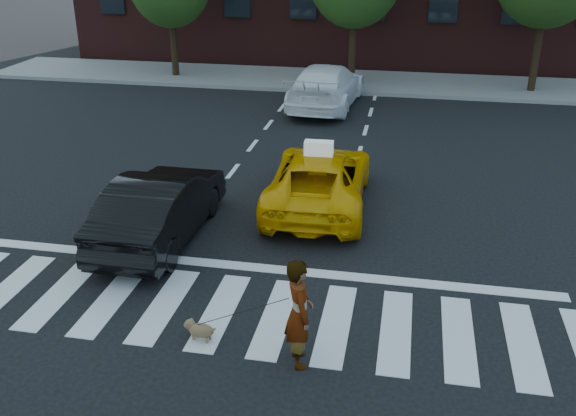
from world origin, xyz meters
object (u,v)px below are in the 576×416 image
(woman, at_px, (299,313))
(dog, at_px, (199,329))
(taxi, at_px, (319,179))
(white_suv, at_px, (326,86))
(black_sedan, at_px, (160,206))

(woman, xyz_separation_m, dog, (-1.66, 0.25, -0.68))
(taxi, xyz_separation_m, dog, (-1.09, -5.69, -0.46))
(white_suv, relative_size, woman, 2.99)
(dog, bearing_deg, black_sedan, 131.19)
(black_sedan, xyz_separation_m, woman, (3.58, -3.60, 0.16))
(taxi, bearing_deg, dog, 77.38)
(black_sedan, bearing_deg, woman, 135.15)
(taxi, xyz_separation_m, woman, (0.58, -5.94, 0.22))
(black_sedan, relative_size, woman, 2.50)
(taxi, bearing_deg, woman, 93.76)
(woman, height_order, dog, woman)
(dog, bearing_deg, woman, 2.83)
(black_sedan, bearing_deg, taxi, -141.73)
(taxi, relative_size, black_sedan, 1.08)
(white_suv, distance_m, dog, 14.52)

